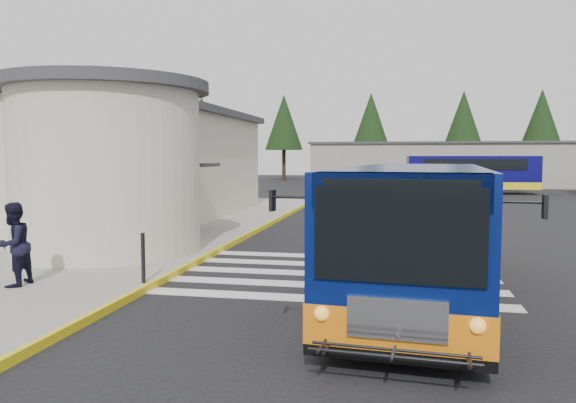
% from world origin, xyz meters
% --- Properties ---
extents(ground, '(140.00, 140.00, 0.00)m').
position_xyz_m(ground, '(0.00, 0.00, 0.00)').
color(ground, black).
rests_on(ground, ground).
extents(sidewalk, '(10.00, 34.00, 0.15)m').
position_xyz_m(sidewalk, '(-9.00, 4.00, 0.07)').
color(sidewalk, gray).
rests_on(sidewalk, ground).
extents(curb_strip, '(0.12, 34.00, 0.16)m').
position_xyz_m(curb_strip, '(-4.05, 4.00, 0.08)').
color(curb_strip, yellow).
rests_on(curb_strip, ground).
extents(station_building, '(12.70, 18.70, 4.80)m').
position_xyz_m(station_building, '(-10.84, 6.91, 2.57)').
color(station_building, beige).
rests_on(station_building, ground).
extents(crosswalk, '(8.00, 5.35, 0.01)m').
position_xyz_m(crosswalk, '(-0.50, -0.80, 0.01)').
color(crosswalk, silver).
rests_on(crosswalk, ground).
extents(depot_building, '(26.40, 8.40, 4.20)m').
position_xyz_m(depot_building, '(6.00, 42.00, 2.11)').
color(depot_building, gray).
rests_on(depot_building, ground).
extents(tree_line, '(58.40, 4.40, 10.00)m').
position_xyz_m(tree_line, '(6.29, 50.00, 6.77)').
color(tree_line, black).
rests_on(tree_line, ground).
extents(transit_bus, '(3.65, 9.59, 2.66)m').
position_xyz_m(transit_bus, '(1.51, -2.82, 1.27)').
color(transit_bus, '#071352').
rests_on(transit_bus, ground).
extents(pedestrian_a, '(0.49, 0.65, 1.61)m').
position_xyz_m(pedestrian_a, '(-6.53, -1.09, 0.96)').
color(pedestrian_a, black).
rests_on(pedestrian_a, sidewalk).
extents(pedestrian_b, '(0.69, 0.87, 1.76)m').
position_xyz_m(pedestrian_b, '(-6.72, -3.94, 1.03)').
color(pedestrian_b, black).
rests_on(pedestrian_b, sidewalk).
extents(bollard, '(0.09, 0.09, 1.08)m').
position_xyz_m(bollard, '(-4.20, -3.13, 0.69)').
color(bollard, black).
rests_on(bollard, sidewalk).
extents(far_bus_a, '(9.81, 3.29, 2.49)m').
position_xyz_m(far_bus_a, '(6.63, 30.84, 1.62)').
color(far_bus_a, '#09064D').
rests_on(far_bus_a, ground).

